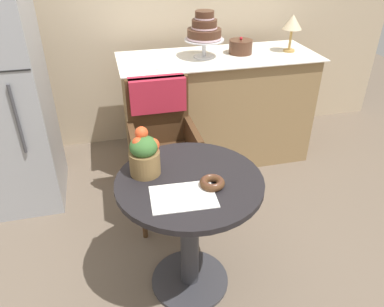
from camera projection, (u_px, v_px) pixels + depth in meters
The scene contains 10 objects.
ground_plane at pixel (190, 281), 2.16m from camera, with size 8.00×8.00×0.00m, color #6B5B4C.
cafe_table at pixel (190, 213), 1.90m from camera, with size 0.72×0.72×0.72m.
wicker_chair at pixel (161, 129), 2.40m from camera, with size 0.42×0.45×0.95m.
paper_napkin at pixel (183, 197), 1.67m from camera, with size 0.29×0.21×0.00m, color white.
donut_front at pixel (212, 182), 1.73m from camera, with size 0.12×0.12×0.04m.
flower_vase at pixel (144, 154), 1.78m from camera, with size 0.15×0.15×0.24m.
display_counter at pixel (217, 109), 3.12m from camera, with size 1.56×0.62×0.90m.
tiered_cake_stand at pixel (204, 31), 2.75m from camera, with size 0.30×0.30×0.34m.
round_layer_cake at pixel (241, 47), 2.92m from camera, with size 0.18×0.18×0.13m.
table_lamp at pixel (293, 24), 2.88m from camera, with size 0.15×0.15×0.28m.
Camera 1 is at (-0.34, -1.42, 1.76)m, focal length 34.85 mm.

